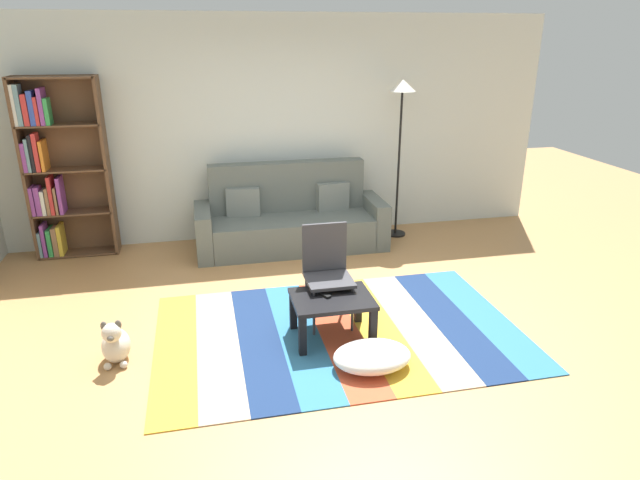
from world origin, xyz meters
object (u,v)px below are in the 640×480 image
at_px(standing_lamp, 402,107).
at_px(folding_chair, 327,266).
at_px(couch, 290,220).
at_px(pouf, 372,356).
at_px(dog, 115,344).
at_px(tv_remote, 324,294).
at_px(bookshelf, 56,171).
at_px(coffee_table, 332,305).

height_order(standing_lamp, folding_chair, standing_lamp).
distance_m(couch, folding_chair, 1.95).
height_order(pouf, standing_lamp, standing_lamp).
height_order(dog, tv_remote, tv_remote).
bearing_deg(tv_remote, couch, 61.07).
xyz_separation_m(couch, dog, (-1.78, -2.25, -0.18)).
bearing_deg(standing_lamp, tv_remote, -122.61).
relative_size(couch, dog, 5.69).
bearing_deg(standing_lamp, couch, -175.51).
bearing_deg(bookshelf, couch, -6.23).
xyz_separation_m(bookshelf, tv_remote, (2.53, -2.50, -0.62)).
bearing_deg(couch, tv_remote, -92.20).
bearing_deg(bookshelf, standing_lamp, -2.50).
height_order(couch, pouf, couch).
xyz_separation_m(couch, bookshelf, (-2.61, 0.29, 0.68)).
xyz_separation_m(couch, coffee_table, (-0.02, -2.26, -0.02)).
relative_size(coffee_table, dog, 1.69).
height_order(couch, coffee_table, couch).
height_order(bookshelf, pouf, bookshelf).
distance_m(couch, pouf, 2.79).
height_order(couch, tv_remote, couch).
bearing_deg(tv_remote, dog, 154.43).
bearing_deg(folding_chair, standing_lamp, 84.14).
xyz_separation_m(tv_remote, folding_chair, (0.09, 0.27, 0.14)).
bearing_deg(pouf, bookshelf, 132.37).
xyz_separation_m(pouf, tv_remote, (-0.26, 0.56, 0.29)).
bearing_deg(dog, standing_lamp, 36.51).
bearing_deg(couch, dog, -128.43).
relative_size(couch, pouf, 3.67).
distance_m(coffee_table, standing_lamp, 3.06).
bearing_deg(standing_lamp, coffee_table, -121.03).
xyz_separation_m(bookshelf, dog, (0.83, -2.53, -0.85)).
distance_m(bookshelf, coffee_table, 3.69).
xyz_separation_m(pouf, standing_lamp, (1.23, 2.88, 1.53)).
bearing_deg(tv_remote, bookshelf, 108.62).
distance_m(pouf, folding_chair, 0.95).
distance_m(dog, standing_lamp, 4.22).
xyz_separation_m(couch, tv_remote, (-0.08, -2.21, 0.06)).
bearing_deg(folding_chair, dog, -141.76).
xyz_separation_m(couch, folding_chair, (0.00, -1.94, 0.20)).
distance_m(bookshelf, dog, 2.80).
bearing_deg(couch, pouf, -86.39).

